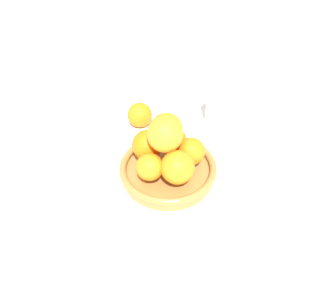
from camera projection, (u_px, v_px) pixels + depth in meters
ground_plane at (168, 174)px, 0.82m from camera, size 4.00×4.00×0.00m
fruit_bowl at (168, 169)px, 0.81m from camera, size 0.24×0.24×0.04m
orange_pile at (167, 146)px, 0.76m from camera, size 0.18×0.17×0.14m
stray_orange at (140, 115)px, 0.96m from camera, size 0.07×0.07×0.07m
drinking_glass at (218, 107)px, 0.96m from camera, size 0.07×0.07×0.10m
napkin_folded at (87, 121)px, 0.99m from camera, size 0.19×0.19×0.01m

